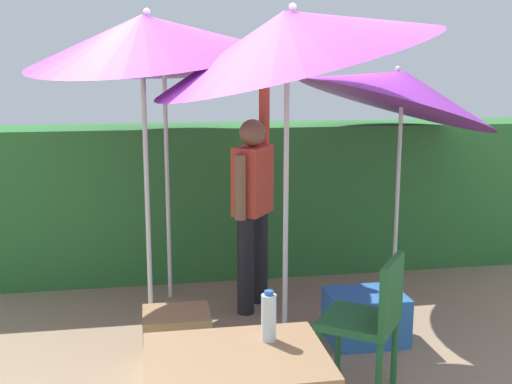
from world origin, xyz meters
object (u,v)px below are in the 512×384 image
(umbrella_rainbow, at_px, (163,58))
(umbrella_navy, at_px, (400,89))
(folding_table, at_px, (236,375))
(bottle_water, at_px, (269,317))
(chair_plastic, at_px, (370,316))
(cooler_box, at_px, (365,317))
(person_vendor, at_px, (253,200))
(umbrella_orange, at_px, (145,37))
(crate_cardboard, at_px, (177,339))
(umbrella_yellow, at_px, (290,37))

(umbrella_rainbow, distance_m, umbrella_navy, 2.04)
(folding_table, xyz_separation_m, bottle_water, (0.17, 0.12, 0.21))
(chair_plastic, height_order, cooler_box, chair_plastic)
(umbrella_navy, xyz_separation_m, person_vendor, (-1.32, -0.20, -0.89))
(umbrella_orange, height_order, folding_table, umbrella_orange)
(person_vendor, xyz_separation_m, crate_cardboard, (-0.69, -0.97, -0.74))
(umbrella_orange, bearing_deg, crate_cardboard, -77.15)
(cooler_box, bearing_deg, folding_table, -125.71)
(umbrella_orange, distance_m, person_vendor, 1.57)
(umbrella_navy, xyz_separation_m, crate_cardboard, (-2.02, -1.18, -1.63))
(umbrella_orange, height_order, person_vendor, umbrella_orange)
(umbrella_rainbow, xyz_separation_m, cooler_box, (1.41, -1.17, -1.90))
(folding_table, bearing_deg, chair_plastic, 44.33)
(umbrella_rainbow, bearing_deg, umbrella_navy, -4.93)
(umbrella_orange, xyz_separation_m, chair_plastic, (1.31, -1.21, -1.71))
(bottle_water, bearing_deg, cooler_box, 56.33)
(umbrella_yellow, relative_size, person_vendor, 1.41)
(umbrella_navy, xyz_separation_m, folding_table, (-1.82, -2.69, -1.14))
(umbrella_navy, bearing_deg, bottle_water, -122.75)
(umbrella_rainbow, height_order, umbrella_navy, umbrella_rainbow)
(umbrella_yellow, relative_size, umbrella_navy, 1.18)
(chair_plastic, relative_size, bottle_water, 3.71)
(umbrella_rainbow, xyz_separation_m, umbrella_orange, (-0.15, -0.71, 0.14))
(umbrella_orange, bearing_deg, cooler_box, -16.55)
(umbrella_rainbow, distance_m, umbrella_orange, 0.74)
(cooler_box, bearing_deg, person_vendor, 132.03)
(umbrella_rainbow, distance_m, person_vendor, 1.39)
(umbrella_orange, distance_m, umbrella_yellow, 1.09)
(umbrella_navy, relative_size, folding_table, 2.80)
(cooler_box, relative_size, bottle_water, 2.34)
(folding_table, height_order, bottle_water, bottle_water)
(umbrella_yellow, relative_size, crate_cardboard, 5.92)
(cooler_box, distance_m, folding_table, 2.14)
(umbrella_orange, distance_m, crate_cardboard, 2.13)
(person_vendor, xyz_separation_m, bottle_water, (-0.33, -2.37, -0.04))
(umbrella_yellow, height_order, crate_cardboard, umbrella_yellow)
(umbrella_rainbow, relative_size, chair_plastic, 2.56)
(umbrella_yellow, height_order, bottle_water, umbrella_yellow)
(umbrella_navy, bearing_deg, umbrella_yellow, -138.20)
(chair_plastic, bearing_deg, cooler_box, 71.63)
(crate_cardboard, distance_m, folding_table, 1.60)
(umbrella_orange, bearing_deg, umbrella_yellow, -31.08)
(person_vendor, height_order, chair_plastic, person_vendor)
(umbrella_navy, relative_size, person_vendor, 1.19)
(umbrella_yellow, xyz_separation_m, bottle_water, (-0.42, -1.47, -1.31))
(chair_plastic, height_order, folding_table, chair_plastic)
(cooler_box, xyz_separation_m, folding_table, (-1.21, -1.69, 0.50))
(chair_plastic, bearing_deg, umbrella_yellow, 120.21)
(bottle_water, bearing_deg, umbrella_rainbow, 97.57)
(umbrella_rainbow, bearing_deg, bottle_water, -82.43)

